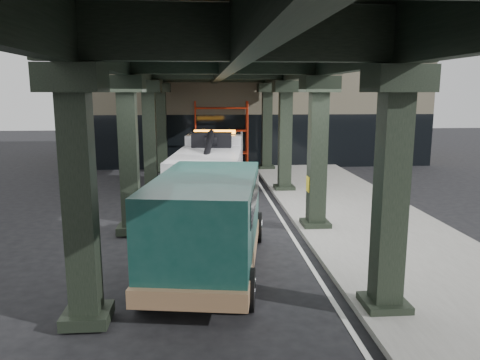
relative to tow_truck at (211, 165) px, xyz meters
name	(u,v)px	position (x,y,z in m)	size (l,w,h in m)	color
ground	(242,252)	(0.75, -6.97, -1.43)	(90.00, 90.00, 0.00)	black
sidewalk	(371,226)	(5.25, -4.97, -1.36)	(5.00, 40.00, 0.15)	gray
lane_stripe	(288,230)	(2.45, -4.97, -1.43)	(0.12, 38.00, 0.01)	silver
viaduct	(224,60)	(0.35, -4.97, 4.03)	(7.40, 32.00, 6.40)	black
building	(247,100)	(2.75, 13.03, 2.57)	(22.00, 10.00, 8.00)	#C6B793
scaffolding	(221,134)	(0.75, 7.68, 0.68)	(3.08, 0.88, 4.00)	red
tow_truck	(211,165)	(0.00, 0.00, 0.00)	(3.44, 9.16, 2.94)	black
towed_van	(208,221)	(-0.23, -8.47, -0.06)	(3.33, 6.55, 2.54)	#103A33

